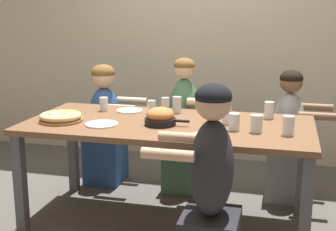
{
  "coord_description": "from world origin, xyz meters",
  "views": [
    {
      "loc": [
        0.79,
        -3.1,
        1.56
      ],
      "look_at": [
        0.0,
        0.0,
        0.82
      ],
      "focal_mm": 50.0,
      "sensor_mm": 36.0,
      "label": 1
    }
  ],
  "objects": [
    {
      "name": "diner_far_left",
      "position": [
        -0.76,
        0.69,
        0.5
      ],
      "size": [
        0.51,
        0.4,
        1.08
      ],
      "rotation": [
        0.0,
        0.0,
        -1.57
      ],
      "color": "#2D5193",
      "rests_on": "ground"
    },
    {
      "name": "drinking_glass_g",
      "position": [
        0.48,
        -0.1,
        0.82
      ],
      "size": [
        0.07,
        0.07,
        0.11
      ],
      "color": "silver",
      "rests_on": "dining_table"
    },
    {
      "name": "diner_far_right",
      "position": [
        0.84,
        0.69,
        0.49
      ],
      "size": [
        0.51,
        0.4,
        1.08
      ],
      "rotation": [
        0.0,
        0.0,
        -1.57
      ],
      "color": "#99999E",
      "rests_on": "ground"
    },
    {
      "name": "dining_table",
      "position": [
        0.0,
        0.0,
        0.69
      ],
      "size": [
        2.01,
        0.95,
        0.77
      ],
      "color": "brown",
      "rests_on": "ground"
    },
    {
      "name": "drinking_glass_e",
      "position": [
        0.69,
        0.3,
        0.82
      ],
      "size": [
        0.07,
        0.07,
        0.12
      ],
      "color": "silver",
      "rests_on": "dining_table"
    },
    {
      "name": "empty_plate_b",
      "position": [
        0.32,
        -0.32,
        0.77
      ],
      "size": [
        0.21,
        0.21,
        0.02
      ],
      "color": "white",
      "rests_on": "dining_table"
    },
    {
      "name": "diner_near_midright",
      "position": [
        0.42,
        -0.69,
        0.54
      ],
      "size": [
        0.51,
        0.4,
        1.17
      ],
      "rotation": [
        0.0,
        0.0,
        1.57
      ],
      "color": "#232328",
      "rests_on": "ground"
    },
    {
      "name": "drinking_glass_i",
      "position": [
        0.82,
        -0.14,
        0.82
      ],
      "size": [
        0.07,
        0.07,
        0.13
      ],
      "color": "silver",
      "rests_on": "dining_table"
    },
    {
      "name": "drinking_glass_b",
      "position": [
        -0.58,
        0.25,
        0.82
      ],
      "size": [
        0.07,
        0.07,
        0.11
      ],
      "color": "silver",
      "rests_on": "dining_table"
    },
    {
      "name": "drinking_glass_h",
      "position": [
        -0.19,
        0.25,
        0.82
      ],
      "size": [
        0.06,
        0.06,
        0.1
      ],
      "color": "silver",
      "rests_on": "dining_table"
    },
    {
      "name": "diner_far_center",
      "position": [
        -0.03,
        0.69,
        0.52
      ],
      "size": [
        0.51,
        0.4,
        1.15
      ],
      "rotation": [
        0.0,
        0.0,
        -1.57
      ],
      "color": "#477556",
      "rests_on": "ground"
    },
    {
      "name": "skillet_bowl",
      "position": [
        -0.03,
        -0.08,
        0.82
      ],
      "size": [
        0.31,
        0.22,
        0.13
      ],
      "color": "black",
      "rests_on": "dining_table"
    },
    {
      "name": "drinking_glass_d",
      "position": [
        0.62,
        -0.12,
        0.82
      ],
      "size": [
        0.08,
        0.08,
        0.12
      ],
      "color": "silver",
      "rests_on": "dining_table"
    },
    {
      "name": "pizza_board_main",
      "position": [
        -0.75,
        -0.16,
        0.8
      ],
      "size": [
        0.31,
        0.31,
        0.06
      ],
      "color": "#996B42",
      "rests_on": "dining_table"
    },
    {
      "name": "restaurant_back_panel",
      "position": [
        0.0,
        1.65,
        1.6
      ],
      "size": [
        10.0,
        0.06,
        3.2
      ],
      "primitive_type": "cube",
      "color": "beige",
      "rests_on": "ground"
    },
    {
      "name": "ground_plane",
      "position": [
        0.0,
        0.0,
        0.0
      ],
      "size": [
        18.0,
        18.0,
        0.0
      ],
      "primitive_type": "plane",
      "color": "#514C47",
      "rests_on": "ground"
    },
    {
      "name": "drinking_glass_a",
      "position": [
        0.41,
        0.06,
        0.82
      ],
      "size": [
        0.07,
        0.07,
        0.13
      ],
      "color": "silver",
      "rests_on": "dining_table"
    },
    {
      "name": "empty_plate_a",
      "position": [
        -0.38,
        0.27,
        0.77
      ],
      "size": [
        0.2,
        0.2,
        0.02
      ],
      "color": "white",
      "rests_on": "dining_table"
    },
    {
      "name": "drinking_glass_c",
      "position": [
        -0.01,
        0.31,
        0.83
      ],
      "size": [
        0.07,
        0.07,
        0.13
      ],
      "color": "silver",
      "rests_on": "dining_table"
    },
    {
      "name": "empty_plate_c",
      "position": [
        -0.43,
        -0.19,
        0.77
      ],
      "size": [
        0.23,
        0.23,
        0.02
      ],
      "color": "white",
      "rests_on": "dining_table"
    },
    {
      "name": "drinking_glass_f",
      "position": [
        -0.1,
        0.3,
        0.82
      ],
      "size": [
        0.06,
        0.06,
        0.12
      ],
      "color": "silver",
      "rests_on": "dining_table"
    }
  ]
}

